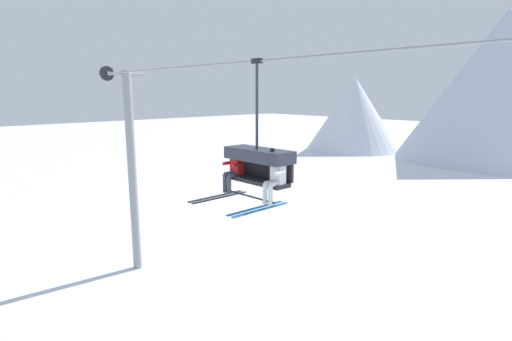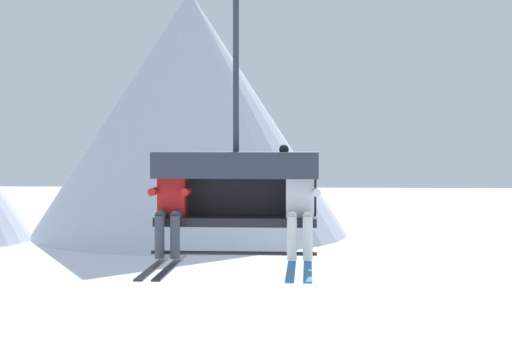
% 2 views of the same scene
% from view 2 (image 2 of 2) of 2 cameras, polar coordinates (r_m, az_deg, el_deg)
% --- Properties ---
extents(mountain_peak_central, '(21.66, 21.66, 16.70)m').
position_cam_2_polar(mountain_peak_central, '(54.39, -4.82, 4.19)').
color(mountain_peak_central, silver).
rests_on(mountain_peak_central, ground_plane).
extents(chairlift_chair, '(1.90, 0.74, 3.31)m').
position_cam_2_polar(chairlift_chair, '(9.13, -1.42, -0.32)').
color(chairlift_chair, '#232328').
extents(skier_red, '(0.46, 1.70, 1.23)m').
position_cam_2_polar(skier_red, '(9.03, -6.24, -2.38)').
color(skier_red, red).
extents(skier_white, '(0.48, 1.70, 1.34)m').
position_cam_2_polar(skier_white, '(8.90, 3.20, -2.30)').
color(skier_white, silver).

